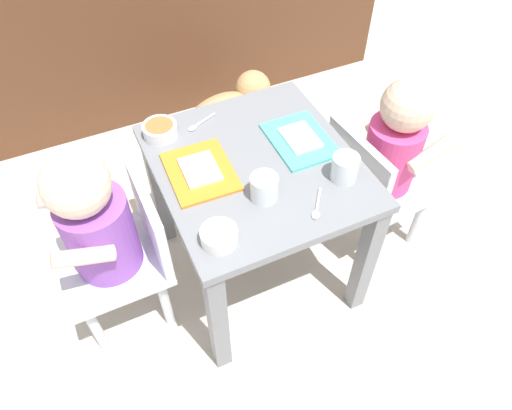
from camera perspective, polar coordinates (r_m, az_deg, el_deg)
ground_plane at (r=1.62m, az=-0.00°, el=-7.22°), size 7.00×7.00×0.00m
dining_table at (r=1.31m, az=-0.00°, el=2.16°), size 0.51×0.56×0.48m
seated_child_left at (r=1.27m, az=-17.89°, el=-2.44°), size 0.28×0.28×0.65m
seated_child_right at (r=1.47m, az=15.58°, el=6.15°), size 0.30×0.30×0.62m
dog at (r=1.87m, az=-3.64°, el=10.62°), size 0.45×0.30×0.30m
food_tray_left at (r=1.23m, az=-6.63°, el=4.03°), size 0.17×0.21×0.02m
food_tray_right at (r=1.31m, az=5.24°, el=7.77°), size 0.15×0.20×0.02m
water_cup_left at (r=1.15m, az=0.98°, el=1.91°), size 0.07×0.07×0.07m
water_cup_right at (r=1.21m, az=10.46°, el=4.20°), size 0.07×0.07×0.07m
veggie_bowl_far at (r=1.07m, az=-4.39°, el=-3.67°), size 0.08×0.08×0.04m
veggie_bowl_near at (r=1.34m, az=-11.31°, el=8.71°), size 0.09×0.09×0.04m
spoon_by_left_tray at (r=1.15m, az=7.25°, el=-0.22°), size 0.07×0.09×0.01m
spoon_by_right_tray at (r=1.37m, az=-6.76°, el=9.55°), size 0.10×0.05×0.01m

